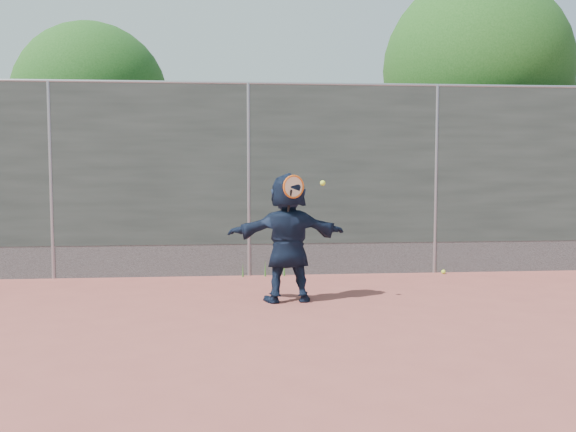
{
  "coord_description": "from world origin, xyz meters",
  "views": [
    {
      "loc": [
        -0.31,
        -6.53,
        1.73
      ],
      "look_at": [
        0.44,
        1.52,
        1.09
      ],
      "focal_mm": 40.0,
      "sensor_mm": 36.0,
      "label": 1
    }
  ],
  "objects": [
    {
      "name": "tree_right",
      "position": [
        4.68,
        5.75,
        3.49
      ],
      "size": [
        3.78,
        3.6,
        5.39
      ],
      "color": "#382314",
      "rests_on": "ground"
    },
    {
      "name": "ball_ground",
      "position": [
        3.11,
        3.35,
        0.03
      ],
      "size": [
        0.07,
        0.07,
        0.07
      ],
      "primitive_type": "sphere",
      "color": "#C7E833",
      "rests_on": "ground"
    },
    {
      "name": "weed_clump",
      "position": [
        0.29,
        3.38,
        0.13
      ],
      "size": [
        0.68,
        0.07,
        0.3
      ],
      "color": "#387226",
      "rests_on": "ground"
    },
    {
      "name": "fence",
      "position": [
        -0.0,
        3.5,
        1.58
      ],
      "size": [
        20.0,
        0.06,
        3.03
      ],
      "color": "#38423D",
      "rests_on": "ground"
    },
    {
      "name": "tree_left",
      "position": [
        -2.85,
        6.55,
        2.94
      ],
      "size": [
        3.15,
        3.0,
        4.53
      ],
      "color": "#382314",
      "rests_on": "ground"
    },
    {
      "name": "player",
      "position": [
        0.44,
        1.52,
        0.82
      ],
      "size": [
        1.55,
        0.6,
        1.64
      ],
      "primitive_type": "imported",
      "rotation": [
        0.0,
        0.0,
        3.22
      ],
      "color": "#121C31",
      "rests_on": "ground"
    },
    {
      "name": "swing_action",
      "position": [
        0.52,
        1.32,
        1.46
      ],
      "size": [
        0.54,
        0.15,
        0.51
      ],
      "color": "#D55914",
      "rests_on": "ground"
    },
    {
      "name": "ground",
      "position": [
        0.0,
        0.0,
        0.0
      ],
      "size": [
        80.0,
        80.0,
        0.0
      ],
      "primitive_type": "plane",
      "color": "#9E4C42",
      "rests_on": "ground"
    }
  ]
}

